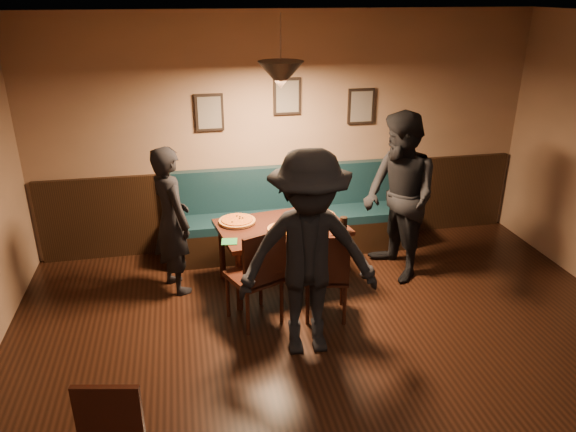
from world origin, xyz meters
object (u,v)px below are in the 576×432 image
(chair_near_right, at_px, (326,273))
(diner_left, at_px, (172,221))
(booth_bench, at_px, (292,213))
(diner_right, at_px, (399,198))
(dining_table, at_px, (282,255))
(diner_front, at_px, (309,256))
(chair_near_left, at_px, (254,274))
(tabasco_bottle, at_px, (333,217))
(soda_glass, at_px, (344,224))

(chair_near_right, distance_m, diner_left, 1.68)
(booth_bench, distance_m, chair_near_right, 1.46)
(diner_right, bearing_deg, dining_table, -100.98)
(booth_bench, xyz_separation_m, diner_front, (-0.26, -1.95, 0.43))
(chair_near_right, xyz_separation_m, diner_front, (-0.30, -0.49, 0.46))
(chair_near_left, relative_size, tabasco_bottle, 8.91)
(booth_bench, relative_size, diner_left, 1.90)
(diner_left, relative_size, soda_glass, 9.93)
(booth_bench, height_order, chair_near_right, booth_bench)
(diner_left, bearing_deg, booth_bench, -90.19)
(tabasco_bottle, bearing_deg, diner_left, 174.56)
(dining_table, height_order, tabasco_bottle, tabasco_bottle)
(diner_left, xyz_separation_m, tabasco_bottle, (1.68, -0.16, -0.03))
(diner_left, bearing_deg, diner_right, -118.91)
(chair_near_left, xyz_separation_m, chair_near_right, (0.70, -0.05, -0.03))
(dining_table, xyz_separation_m, chair_near_right, (0.31, -0.68, 0.12))
(diner_right, height_order, soda_glass, diner_right)
(booth_bench, relative_size, diner_front, 1.62)
(diner_right, bearing_deg, chair_near_left, -79.95)
(chair_near_right, xyz_separation_m, diner_right, (0.98, 0.65, 0.46))
(diner_front, bearing_deg, chair_near_left, 129.30)
(diner_front, bearing_deg, dining_table, 93.60)
(chair_near_right, bearing_deg, booth_bench, 104.19)
(dining_table, bearing_deg, diner_front, -98.71)
(chair_near_left, bearing_deg, diner_right, -3.80)
(dining_table, distance_m, chair_near_left, 0.75)
(booth_bench, height_order, chair_near_left, booth_bench)
(chair_near_left, bearing_deg, diner_left, 110.45)
(diner_left, height_order, soda_glass, diner_left)
(booth_bench, distance_m, chair_near_left, 1.56)
(diner_right, relative_size, tabasco_bottle, 16.50)
(tabasco_bottle, bearing_deg, chair_near_right, -110.71)
(diner_left, xyz_separation_m, soda_glass, (1.72, -0.42, -0.01))
(diner_left, height_order, diner_front, diner_front)
(diner_right, bearing_deg, tabasco_bottle, -100.13)
(chair_near_right, bearing_deg, dining_table, 127.14)
(chair_near_right, height_order, diner_right, diner_right)
(dining_table, distance_m, chair_near_right, 0.75)
(chair_near_right, bearing_deg, diner_left, 163.02)
(diner_right, distance_m, tabasco_bottle, 0.75)
(chair_near_left, distance_m, chair_near_right, 0.70)
(chair_near_left, relative_size, diner_left, 0.63)
(diner_left, bearing_deg, dining_table, -121.92)
(chair_near_left, height_order, chair_near_right, chair_near_left)
(dining_table, height_order, soda_glass, soda_glass)
(dining_table, bearing_deg, soda_glass, -34.82)
(soda_glass, xyz_separation_m, tabasco_bottle, (-0.03, 0.26, -0.02))
(booth_bench, height_order, dining_table, booth_bench)
(diner_left, height_order, diner_right, diner_right)
(soda_glass, bearing_deg, diner_right, 20.03)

